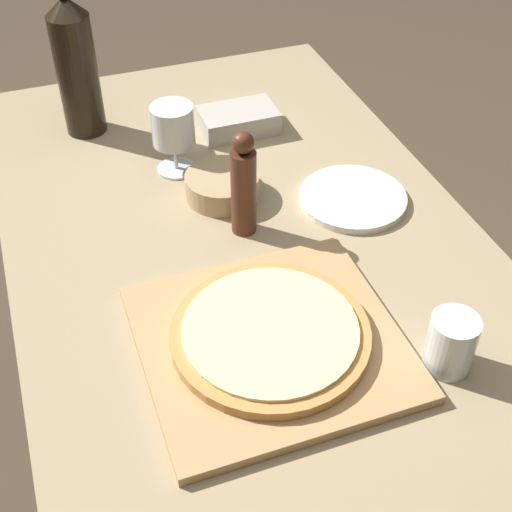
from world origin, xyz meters
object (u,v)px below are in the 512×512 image
object	(u,v)px
wine_glass	(173,128)
pizza	(270,333)
wine_bottle	(76,65)
pepper_mill	(244,186)
small_bowl	(222,186)

from	to	relation	value
wine_glass	pizza	bearing A→B (deg)	-88.62
wine_bottle	pepper_mill	distance (m)	0.50
pizza	wine_bottle	size ratio (longest dim) A/B	0.81
pizza	wine_bottle	xyz separation A→B (m)	(-0.16, 0.73, 0.12)
wine_glass	small_bowl	xyz separation A→B (m)	(0.06, -0.12, -0.07)
pepper_mill	wine_glass	bearing A→B (deg)	106.38
pizza	wine_bottle	distance (m)	0.75
wine_bottle	small_bowl	world-z (taller)	wine_bottle
pepper_mill	wine_glass	distance (m)	0.24
wine_bottle	pepper_mill	xyz separation A→B (m)	(0.21, -0.44, -0.06)
pizza	small_bowl	xyz separation A→B (m)	(0.05, 0.39, -0.01)
pizza	wine_glass	size ratio (longest dim) A/B	2.11
pepper_mill	small_bowl	world-z (taller)	pepper_mill
pizza	small_bowl	bearing A→B (deg)	83.12
pizza	wine_glass	distance (m)	0.52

